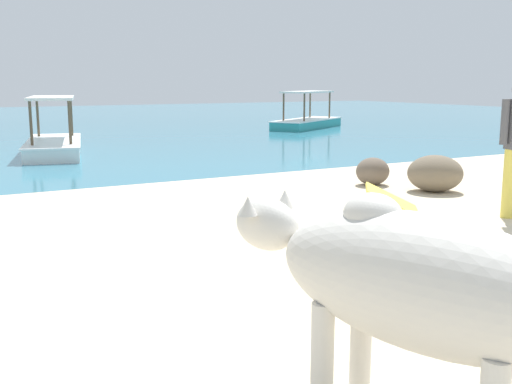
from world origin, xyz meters
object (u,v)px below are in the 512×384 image
at_px(deck_chair_far, 373,219).
at_px(boat_teal, 307,120).
at_px(boat_white, 54,142).
at_px(cow, 411,281).

relative_size(deck_chair_far, boat_teal, 0.25).
distance_m(boat_teal, boat_white, 10.11).
relative_size(deck_chair_far, boat_white, 0.24).
height_order(cow, boat_teal, boat_teal).
height_order(cow, boat_white, boat_white).
xyz_separation_m(cow, boat_white, (0.83, 12.40, -0.47)).
relative_size(boat_teal, boat_white, 0.97).
xyz_separation_m(boat_teal, boat_white, (-9.36, -3.81, 0.00)).
bearing_deg(cow, deck_chair_far, -52.22).
relative_size(cow, boat_white, 0.51).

